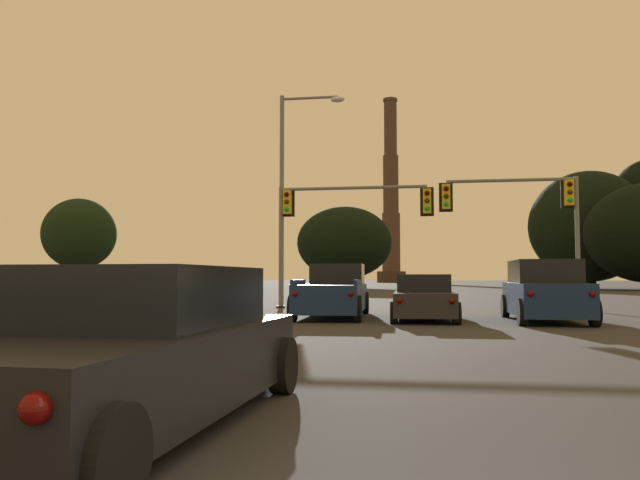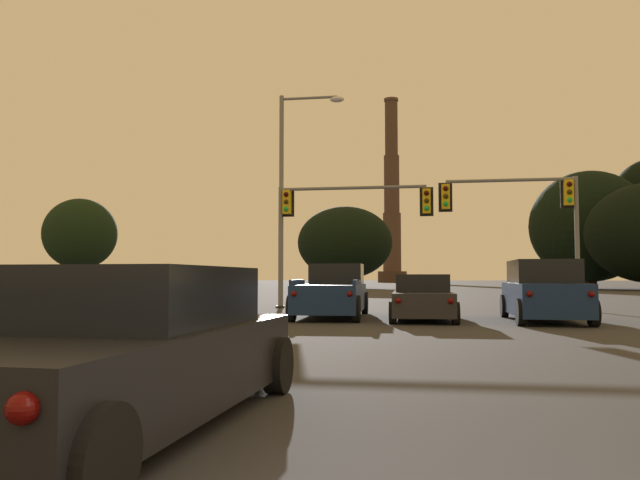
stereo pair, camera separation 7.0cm
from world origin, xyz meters
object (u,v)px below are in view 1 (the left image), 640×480
object	(u,v)px
street_lamp	(291,179)
sedan_left_lane_third	(134,352)
traffic_light_overhead_right	(529,208)
smokestack	(391,210)
sedan_center_lane_front	(423,299)
suv_right_lane_front	(544,292)
traffic_light_overhead_left	(333,213)
pickup_truck_left_lane_front	(334,293)

from	to	relation	value
street_lamp	sedan_left_lane_third	bearing A→B (deg)	-81.94
traffic_light_overhead_right	smokestack	size ratio (longest dim) A/B	0.11
sedan_center_lane_front	traffic_light_overhead_right	world-z (taller)	traffic_light_overhead_right
suv_right_lane_front	traffic_light_overhead_right	xyz separation A→B (m)	(0.76, 6.86, 3.31)
street_lamp	smokestack	size ratio (longest dim) A/B	0.19
suv_right_lane_front	smokestack	distance (m)	150.08
traffic_light_overhead_left	traffic_light_overhead_right	bearing A→B (deg)	-0.45
sedan_center_lane_front	pickup_truck_left_lane_front	bearing A→B (deg)	160.03
sedan_left_lane_third	street_lamp	world-z (taller)	street_lamp
street_lamp	suv_right_lane_front	bearing A→B (deg)	-37.85
suv_right_lane_front	street_lamp	bearing A→B (deg)	143.05
street_lamp	smokestack	distance (m)	141.91
pickup_truck_left_lane_front	street_lamp	size ratio (longest dim) A/B	0.58
traffic_light_overhead_right	smokestack	distance (m)	142.95
suv_right_lane_front	traffic_light_overhead_left	distance (m)	10.64
suv_right_lane_front	sedan_left_lane_third	world-z (taller)	suv_right_lane_front
sedan_left_lane_third	traffic_light_overhead_right	bearing A→B (deg)	74.00
pickup_truck_left_lane_front	sedan_center_lane_front	size ratio (longest dim) A/B	1.17
traffic_light_overhead_left	smokestack	xyz separation A→B (m)	(-3.45, 141.58, 15.54)
pickup_truck_left_lane_front	traffic_light_overhead_right	size ratio (longest dim) A/B	0.97
pickup_truck_left_lane_front	smokestack	bearing A→B (deg)	89.92
pickup_truck_left_lane_front	suv_right_lane_front	distance (m)	6.74
pickup_truck_left_lane_front	traffic_light_overhead_left	world-z (taller)	traffic_light_overhead_left
pickup_truck_left_lane_front	suv_right_lane_front	bearing A→B (deg)	-12.35
street_lamp	traffic_light_overhead_left	bearing A→B (deg)	-10.28
sedan_left_lane_third	traffic_light_overhead_left	bearing A→B (deg)	95.22
sedan_center_lane_front	traffic_light_overhead_right	distance (m)	8.72
pickup_truck_left_lane_front	street_lamp	bearing A→B (deg)	112.72
pickup_truck_left_lane_front	suv_right_lane_front	xyz separation A→B (m)	(6.63, -1.24, 0.09)
traffic_light_overhead_right	street_lamp	size ratio (longest dim) A/B	0.60
traffic_light_overhead_right	smokestack	xyz separation A→B (m)	(-11.61, 141.64, 15.45)
smokestack	street_lamp	bearing A→B (deg)	-89.40
traffic_light_overhead_left	pickup_truck_left_lane_front	bearing A→B (deg)	-82.21
traffic_light_overhead_left	sedan_left_lane_third	bearing A→B (deg)	-87.01
pickup_truck_left_lane_front	traffic_light_overhead_right	world-z (taller)	traffic_light_overhead_right
suv_right_lane_front	traffic_light_overhead_left	world-z (taller)	traffic_light_overhead_left
pickup_truck_left_lane_front	smokestack	distance (m)	148.52
sedan_left_lane_third	smokestack	size ratio (longest dim) A/B	0.10
suv_right_lane_front	traffic_light_overhead_left	bearing A→B (deg)	137.81
sedan_center_lane_front	smokestack	xyz separation A→B (m)	(-7.23, 148.30, 18.98)
sedan_center_lane_front	smokestack	distance (m)	149.68
sedan_left_lane_third	traffic_light_overhead_left	world-z (taller)	traffic_light_overhead_left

